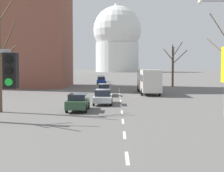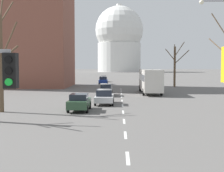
{
  "view_description": "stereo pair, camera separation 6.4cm",
  "coord_description": "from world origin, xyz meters",
  "px_view_note": "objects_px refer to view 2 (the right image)",
  "views": [
    {
      "loc": [
        -0.47,
        -5.15,
        3.99
      ],
      "look_at": [
        -0.6,
        4.26,
        3.38
      ],
      "focal_mm": 50.0,
      "sensor_mm": 36.0,
      "label": 1
    },
    {
      "loc": [
        -0.4,
        -5.15,
        3.99
      ],
      "look_at": [
        -0.6,
        4.26,
        3.38
      ],
      "focal_mm": 50.0,
      "sensor_mm": 36.0,
      "label": 2
    }
  ],
  "objects_px": {
    "street_lamp_right": "(223,46)",
    "sedan_near_right": "(103,79)",
    "sedan_far_left": "(103,80)",
    "sedan_near_left": "(106,90)",
    "sedan_mid_centre": "(104,97)",
    "sedan_far_right": "(79,102)",
    "city_bus": "(150,79)"
  },
  "relations": [
    {
      "from": "street_lamp_right",
      "to": "sedan_far_left",
      "type": "xyz_separation_m",
      "value": [
        -11.35,
        43.87,
        -4.66
      ]
    },
    {
      "from": "city_bus",
      "to": "street_lamp_right",
      "type": "bearing_deg",
      "value": -80.74
    },
    {
      "from": "sedan_near_right",
      "to": "sedan_far_left",
      "type": "bearing_deg",
      "value": -86.8
    },
    {
      "from": "street_lamp_right",
      "to": "city_bus",
      "type": "relative_size",
      "value": 0.84
    },
    {
      "from": "street_lamp_right",
      "to": "sedan_mid_centre",
      "type": "height_order",
      "value": "street_lamp_right"
    },
    {
      "from": "sedan_far_left",
      "to": "city_bus",
      "type": "bearing_deg",
      "value": -70.88
    },
    {
      "from": "sedan_mid_centre",
      "to": "sedan_far_left",
      "type": "height_order",
      "value": "sedan_far_left"
    },
    {
      "from": "sedan_near_right",
      "to": "sedan_far_left",
      "type": "relative_size",
      "value": 0.92
    },
    {
      "from": "sedan_near_left",
      "to": "sedan_near_right",
      "type": "bearing_deg",
      "value": 93.48
    },
    {
      "from": "sedan_mid_centre",
      "to": "sedan_far_right",
      "type": "bearing_deg",
      "value": -112.96
    },
    {
      "from": "sedan_near_right",
      "to": "street_lamp_right",
      "type": "bearing_deg",
      "value": -77.63
    },
    {
      "from": "city_bus",
      "to": "sedan_far_left",
      "type": "bearing_deg",
      "value": 109.12
    },
    {
      "from": "street_lamp_right",
      "to": "city_bus",
      "type": "distance_m",
      "value": 21.57
    },
    {
      "from": "sedan_near_left",
      "to": "sedan_far_left",
      "type": "distance_m",
      "value": 26.42
    },
    {
      "from": "sedan_near_right",
      "to": "city_bus",
      "type": "height_order",
      "value": "city_bus"
    },
    {
      "from": "sedan_near_left",
      "to": "sedan_mid_centre",
      "type": "xyz_separation_m",
      "value": [
        0.21,
        -9.42,
        -0.02
      ]
    },
    {
      "from": "sedan_mid_centre",
      "to": "sedan_far_right",
      "type": "height_order",
      "value": "sedan_mid_centre"
    },
    {
      "from": "street_lamp_right",
      "to": "sedan_mid_centre",
      "type": "bearing_deg",
      "value": 139.56
    },
    {
      "from": "street_lamp_right",
      "to": "sedan_near_right",
      "type": "xyz_separation_m",
      "value": [
        -11.94,
        54.44,
        -4.71
      ]
    },
    {
      "from": "sedan_far_right",
      "to": "sedan_far_left",
      "type": "bearing_deg",
      "value": 89.78
    },
    {
      "from": "sedan_mid_centre",
      "to": "sedan_far_right",
      "type": "relative_size",
      "value": 1.07
    },
    {
      "from": "sedan_far_left",
      "to": "city_bus",
      "type": "height_order",
      "value": "city_bus"
    },
    {
      "from": "street_lamp_right",
      "to": "city_bus",
      "type": "height_order",
      "value": "street_lamp_right"
    },
    {
      "from": "sedan_far_right",
      "to": "sedan_mid_centre",
      "type": "bearing_deg",
      "value": 67.04
    },
    {
      "from": "sedan_near_right",
      "to": "sedan_far_right",
      "type": "height_order",
      "value": "sedan_near_right"
    },
    {
      "from": "street_lamp_right",
      "to": "sedan_far_right",
      "type": "bearing_deg",
      "value": 163.95
    },
    {
      "from": "sedan_near_right",
      "to": "sedan_far_right",
      "type": "xyz_separation_m",
      "value": [
        0.44,
        -51.13,
        -0.01
      ]
    },
    {
      "from": "sedan_far_left",
      "to": "sedan_far_right",
      "type": "bearing_deg",
      "value": -90.22
    },
    {
      "from": "sedan_near_left",
      "to": "sedan_near_right",
      "type": "height_order",
      "value": "sedan_near_left"
    },
    {
      "from": "street_lamp_right",
      "to": "sedan_far_left",
      "type": "bearing_deg",
      "value": 104.5
    },
    {
      "from": "sedan_near_left",
      "to": "sedan_far_left",
      "type": "xyz_separation_m",
      "value": [
        -1.66,
        26.37,
        0.03
      ]
    },
    {
      "from": "sedan_near_right",
      "to": "sedan_near_left",
      "type": "bearing_deg",
      "value": -86.52
    }
  ]
}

